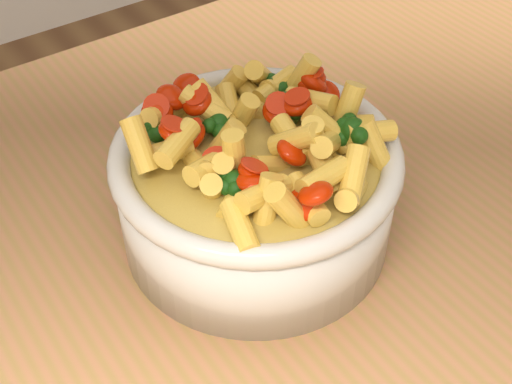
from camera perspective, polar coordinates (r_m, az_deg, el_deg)
table at (r=0.66m, az=4.74°, el=-10.59°), size 1.20×0.80×0.90m
serving_bowl at (r=0.56m, az=0.00°, el=0.09°), size 0.22×0.22×0.10m
pasta_salad at (r=0.52m, az=0.00°, el=4.85°), size 0.18×0.18×0.04m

